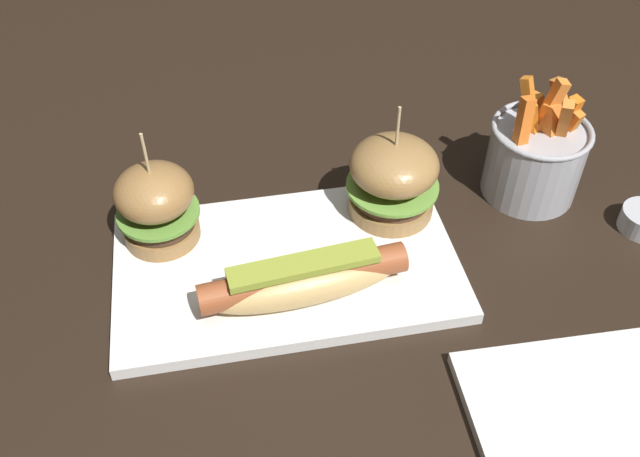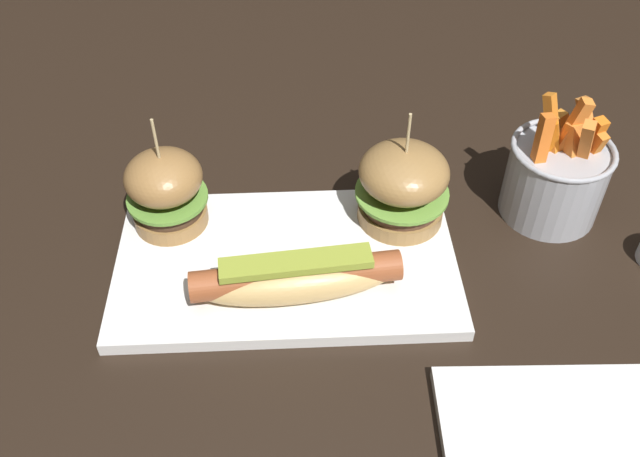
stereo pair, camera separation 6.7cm
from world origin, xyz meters
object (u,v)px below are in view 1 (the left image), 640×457
Objects in this scene: slider_left at (157,205)px; hot_dog at (304,280)px; fries_bucket at (536,156)px; side_plate at (604,443)px; slider_right at (393,178)px; platter_main at (287,266)px.

hot_dog is at bearing -39.57° from slider_left.
hot_dog is at bearing -156.48° from fries_bucket.
slider_left is 0.41m from fries_bucket.
slider_left is 0.46m from side_plate.
slider_right is 0.65× the size of side_plate.
slider_right is 0.32m from side_plate.
fries_bucket is (0.41, 0.01, -0.01)m from slider_left.
slider_left is 0.24m from slider_right.
slider_right is at bearing 24.46° from platter_main.
platter_main is 0.30m from fries_bucket.
slider_right is at bearing -173.84° from fries_bucket.
slider_right is 0.92× the size of fries_bucket.
platter_main reaches higher than side_plate.
slider_left reaches higher than side_plate.
side_plate is (0.10, -0.30, -0.05)m from slider_right.
side_plate is (0.21, -0.19, -0.03)m from hot_dog.
slider_right is at bearing -1.00° from slider_left.
fries_bucket is (0.17, 0.02, -0.01)m from slider_right.
side_plate is at bearing -46.98° from platter_main.
slider_right is (0.12, 0.06, 0.05)m from platter_main.
side_plate is at bearing -41.86° from hot_dog.
slider_left is at bearing -178.06° from fries_bucket.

